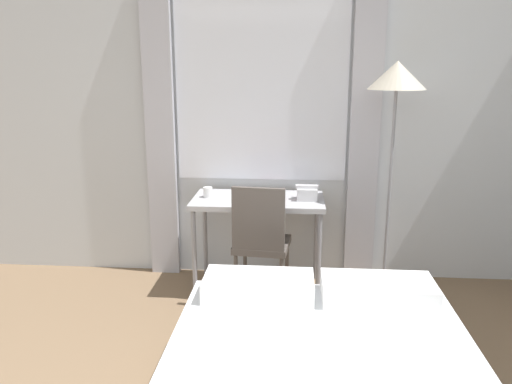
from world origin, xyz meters
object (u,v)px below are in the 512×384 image
book (268,199)px  mug (208,192)px  desk_chair (261,238)px  standing_lamp (396,89)px  telephone (307,193)px  desk (258,207)px

book → mug: (-0.48, 0.06, 0.03)m
desk_chair → book: 0.34m
desk_chair → standing_lamp: size_ratio=0.52×
telephone → mug: 0.78m
standing_lamp → mug: (-1.41, 0.02, -0.80)m
telephone → mug: bearing=179.1°
telephone → book: bearing=-171.6°
book → mug: mug is taller
desk_chair → mug: (-0.44, 0.29, 0.27)m
book → mug: bearing=173.4°
telephone → mug: telephone is taller
desk_chair → standing_lamp: bearing=21.5°
desk_chair → mug: desk_chair is taller
mug → telephone: bearing=-0.9°
standing_lamp → mug: size_ratio=22.36×
desk → book: 0.13m
mug → standing_lamp: bearing=-0.8°
desk → telephone: bearing=-2.1°
desk → mug: bearing=-179.7°
standing_lamp → telephone: standing_lamp is taller
standing_lamp → telephone: bearing=179.4°
standing_lamp → mug: bearing=179.2°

